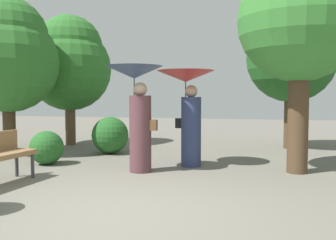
{
  "coord_description": "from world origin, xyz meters",
  "views": [
    {
      "loc": [
        1.84,
        -4.29,
        1.41
      ],
      "look_at": [
        0.0,
        2.88,
        0.96
      ],
      "focal_mm": 40.18,
      "sensor_mm": 36.0,
      "label": 1
    }
  ],
  "objects_px": {
    "person_left": "(137,101)",
    "tree_mid_right": "(292,50)",
    "tree_near_right": "(300,7)",
    "person_right": "(188,100)",
    "tree_near_left": "(69,62)",
    "tree_mid_left": "(7,54)"
  },
  "relations": [
    {
      "from": "person_left",
      "to": "tree_mid_right",
      "type": "distance_m",
      "value": 5.25
    },
    {
      "from": "tree_mid_right",
      "to": "tree_near_right",
      "type": "bearing_deg",
      "value": -91.37
    },
    {
      "from": "person_right",
      "to": "tree_near_left",
      "type": "distance_m",
      "value": 4.87
    },
    {
      "from": "tree_near_left",
      "to": "tree_mid_right",
      "type": "distance_m",
      "value": 6.28
    },
    {
      "from": "tree_near_right",
      "to": "tree_mid_right",
      "type": "bearing_deg",
      "value": 88.63
    },
    {
      "from": "person_left",
      "to": "person_right",
      "type": "distance_m",
      "value": 1.14
    },
    {
      "from": "person_left",
      "to": "person_right",
      "type": "height_order",
      "value": "person_left"
    },
    {
      "from": "tree_mid_left",
      "to": "person_right",
      "type": "bearing_deg",
      "value": -5.49
    },
    {
      "from": "tree_near_left",
      "to": "person_left",
      "type": "bearing_deg",
      "value": -45.64
    },
    {
      "from": "person_right",
      "to": "tree_mid_left",
      "type": "xyz_separation_m",
      "value": [
        -4.55,
        0.44,
        1.09
      ]
    },
    {
      "from": "tree_mid_right",
      "to": "person_left",
      "type": "bearing_deg",
      "value": -126.25
    },
    {
      "from": "person_right",
      "to": "tree_near_right",
      "type": "height_order",
      "value": "tree_near_right"
    },
    {
      "from": "tree_near_left",
      "to": "tree_mid_left",
      "type": "height_order",
      "value": "tree_mid_left"
    },
    {
      "from": "person_left",
      "to": "tree_mid_right",
      "type": "height_order",
      "value": "tree_mid_right"
    },
    {
      "from": "tree_near_left",
      "to": "tree_near_right",
      "type": "height_order",
      "value": "tree_near_right"
    },
    {
      "from": "person_left",
      "to": "tree_near_left",
      "type": "xyz_separation_m",
      "value": [
        -3.23,
        3.3,
        1.09
      ]
    },
    {
      "from": "tree_near_left",
      "to": "person_right",
      "type": "bearing_deg",
      "value": -31.78
    },
    {
      "from": "person_left",
      "to": "tree_near_left",
      "type": "bearing_deg",
      "value": 51.37
    },
    {
      "from": "tree_mid_left",
      "to": "tree_near_left",
      "type": "bearing_deg",
      "value": 75.95
    },
    {
      "from": "person_right",
      "to": "tree_near_right",
      "type": "bearing_deg",
      "value": -87.6
    },
    {
      "from": "person_left",
      "to": "tree_near_left",
      "type": "distance_m",
      "value": 4.74
    },
    {
      "from": "person_left",
      "to": "tree_mid_left",
      "type": "height_order",
      "value": "tree_mid_left"
    }
  ]
}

